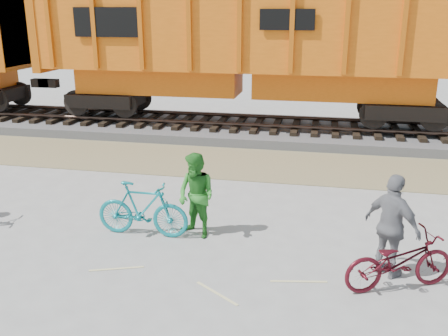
{
  "coord_description": "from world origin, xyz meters",
  "views": [
    {
      "loc": [
        2.24,
        -7.68,
        4.12
      ],
      "look_at": [
        0.36,
        1.5,
        1.13
      ],
      "focal_mm": 40.0,
      "sensor_mm": 36.0,
      "label": 1
    }
  ],
  "objects_px": {
    "bicycle_teal": "(142,209)",
    "person_man": "(196,196)",
    "person_woman": "(392,226)",
    "bicycle_maroon": "(399,261)",
    "hopper_car_center": "(247,45)"
  },
  "relations": [
    {
      "from": "hopper_car_center",
      "to": "bicycle_maroon",
      "type": "height_order",
      "value": "hopper_car_center"
    },
    {
      "from": "hopper_car_center",
      "to": "person_woman",
      "type": "relative_size",
      "value": 8.18
    },
    {
      "from": "hopper_car_center",
      "to": "bicycle_teal",
      "type": "bearing_deg",
      "value": -94.17
    },
    {
      "from": "bicycle_maroon",
      "to": "person_man",
      "type": "bearing_deg",
      "value": 46.84
    },
    {
      "from": "hopper_car_center",
      "to": "person_man",
      "type": "bearing_deg",
      "value": -87.35
    },
    {
      "from": "bicycle_teal",
      "to": "bicycle_maroon",
      "type": "xyz_separation_m",
      "value": [
        4.51,
        -1.02,
        -0.07
      ]
    },
    {
      "from": "person_man",
      "to": "person_woman",
      "type": "distance_m",
      "value": 3.5
    },
    {
      "from": "bicycle_teal",
      "to": "person_man",
      "type": "bearing_deg",
      "value": -78.67
    },
    {
      "from": "person_man",
      "to": "person_woman",
      "type": "bearing_deg",
      "value": 15.05
    },
    {
      "from": "hopper_car_center",
      "to": "person_woman",
      "type": "bearing_deg",
      "value": -67.36
    },
    {
      "from": "bicycle_teal",
      "to": "person_man",
      "type": "distance_m",
      "value": 1.06
    },
    {
      "from": "bicycle_teal",
      "to": "person_woman",
      "type": "relative_size",
      "value": 1.04
    },
    {
      "from": "person_man",
      "to": "hopper_car_center",
      "type": "bearing_deg",
      "value": 121.22
    },
    {
      "from": "person_woman",
      "to": "person_man",
      "type": "bearing_deg",
      "value": 28.7
    },
    {
      "from": "person_woman",
      "to": "bicycle_maroon",
      "type": "bearing_deg",
      "value": 146.26
    }
  ]
}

